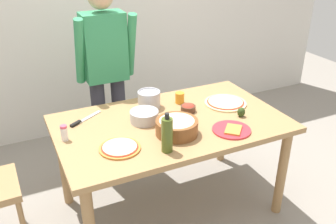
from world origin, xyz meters
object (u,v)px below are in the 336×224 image
steel_pot (149,99)px  salt_shaker (64,133)px  plate_with_slice (232,130)px  olive_oil_bottle (167,135)px  pizza_raw_on_board (225,103)px  popcorn_bowl (177,126)px  cup_orange (180,98)px  mixing_bowl_steel (144,116)px  pizza_cooked_on_tray (120,148)px  avocado (241,112)px  chef_knife (82,120)px  dining_table (171,132)px  small_sauce_bowl (188,108)px  person_cook (106,69)px

steel_pot → salt_shaker: bearing=-161.8°
plate_with_slice → olive_oil_bottle: (-0.50, -0.04, 0.11)m
pizza_raw_on_board → popcorn_bowl: bearing=-154.8°
cup_orange → mixing_bowl_steel: bearing=-154.9°
plate_with_slice → pizza_cooked_on_tray: bearing=172.3°
plate_with_slice → mixing_bowl_steel: 0.61m
avocado → pizza_raw_on_board: bearing=85.1°
pizza_cooked_on_tray → chef_knife: size_ratio=1.00×
pizza_cooked_on_tray → olive_oil_bottle: (0.25, -0.14, 0.10)m
avocado → steel_pot: bearing=141.5°
olive_oil_bottle → chef_knife: olive_oil_bottle is taller
dining_table → mixing_bowl_steel: size_ratio=8.00×
plate_with_slice → small_sauce_bowl: bearing=107.9°
small_sauce_bowl → cup_orange: (0.01, 0.16, 0.01)m
pizza_cooked_on_tray → popcorn_bowl: popcorn_bowl is taller
cup_orange → avocado: 0.49m
mixing_bowl_steel → salt_shaker: size_ratio=1.89×
mixing_bowl_steel → steel_pot: (0.12, 0.20, 0.03)m
pizza_cooked_on_tray → olive_oil_bottle: size_ratio=1.01×
plate_with_slice → salt_shaker: (-1.04, 0.36, 0.04)m
person_cook → cup_orange: person_cook is taller
person_cook → mixing_bowl_steel: person_cook is taller
salt_shaker → pizza_cooked_on_tray: bearing=-41.8°
chef_knife → salt_shaker: bearing=-127.6°
cup_orange → person_cook: bearing=130.0°
olive_oil_bottle → chef_knife: 0.72m
pizza_cooked_on_tray → steel_pot: 0.62m
steel_pot → mixing_bowl_steel: bearing=-121.0°
pizza_cooked_on_tray → small_sauce_bowl: (0.63, 0.28, 0.02)m
person_cook → pizza_cooked_on_tray: bearing=-102.5°
cup_orange → salt_shaker: bearing=-168.2°
dining_table → olive_oil_bottle: (-0.19, -0.34, 0.20)m
pizza_cooked_on_tray → cup_orange: cup_orange is taller
small_sauce_bowl → pizza_raw_on_board: bearing=-1.0°
pizza_raw_on_board → steel_pot: bearing=160.6°
dining_table → steel_pot: size_ratio=9.22×
mixing_bowl_steel → chef_knife: size_ratio=0.77×
cup_orange → avocado: (0.29, -0.40, -0.01)m
steel_pot → cup_orange: bearing=-7.1°
popcorn_bowl → person_cook: bearing=101.4°
pizza_raw_on_board → cup_orange: cup_orange is taller
cup_orange → plate_with_slice: bearing=-78.3°
plate_with_slice → popcorn_bowl: bearing=160.9°
plate_with_slice → small_sauce_bowl: 0.41m
person_cook → avocado: (0.72, -0.91, -0.14)m
pizza_cooked_on_tray → cup_orange: (0.64, 0.44, 0.03)m
plate_with_slice → person_cook: bearing=117.1°
pizza_raw_on_board → plate_with_slice: 0.43m
salt_shaker → chef_knife: 0.27m
small_sauce_bowl → steel_pot: bearing=140.7°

